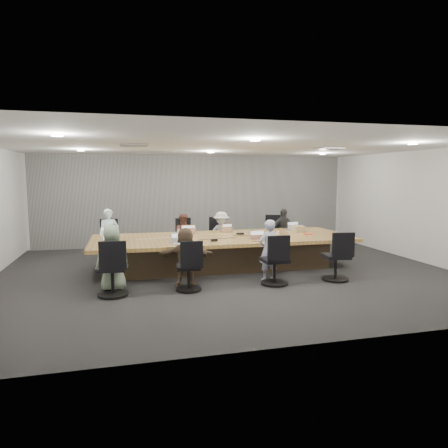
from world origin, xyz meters
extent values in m
cube|color=#232325|center=(0.00, 0.00, 0.00)|extent=(10.00, 8.00, 0.00)
cube|color=white|center=(0.00, 0.00, 2.80)|extent=(10.00, 8.00, 0.00)
cube|color=beige|center=(0.00, 4.00, 1.40)|extent=(10.00, 0.00, 2.80)
cube|color=beige|center=(0.00, -4.00, 1.40)|extent=(10.00, 0.00, 2.80)
cube|color=beige|center=(5.00, 0.00, 1.40)|extent=(0.00, 8.00, 2.80)
cube|color=gray|center=(0.00, 3.92, 1.40)|extent=(9.80, 0.04, 2.80)
cube|color=#413120|center=(0.00, 0.50, 0.33)|extent=(4.80, 1.40, 0.66)
cube|color=#A37B3D|center=(0.00, 0.50, 0.70)|extent=(6.00, 2.20, 0.08)
imported|color=silver|center=(-2.62, 1.85, 0.67)|extent=(0.51, 0.35, 1.34)
cube|color=#B2B2B7|center=(-2.62, 1.30, 0.75)|extent=(0.38, 0.27, 0.02)
imported|color=brown|center=(-0.70, 1.85, 0.59)|extent=(0.62, 0.51, 1.18)
cube|color=#8C6647|center=(-0.70, 1.30, 0.75)|extent=(0.37, 0.27, 0.02)
imported|color=#ACACAC|center=(0.29, 1.85, 0.60)|extent=(0.86, 0.63, 1.20)
cube|color=#8C6647|center=(0.29, 1.30, 0.75)|extent=(0.32, 0.25, 0.02)
imported|color=#2E2E2F|center=(2.07, 1.85, 0.63)|extent=(0.76, 0.36, 1.26)
cube|color=#B2B2B7|center=(2.07, 1.30, 0.75)|extent=(0.32, 0.23, 0.02)
imported|color=gray|center=(-2.47, -0.85, 0.63)|extent=(0.69, 0.53, 1.26)
cube|color=#8C6647|center=(-2.47, -0.30, 0.75)|extent=(0.40, 0.32, 0.02)
imported|color=brown|center=(-1.09, -0.85, 0.58)|extent=(1.13, 0.57, 1.17)
cube|color=#B2B2B7|center=(-1.09, -0.30, 0.75)|extent=(0.38, 0.29, 0.02)
imported|color=#A3A5C1|center=(0.63, -0.85, 0.63)|extent=(0.52, 0.41, 1.27)
cube|color=#8C6647|center=(0.63, -0.30, 0.75)|extent=(0.35, 0.25, 0.02)
cylinder|color=green|center=(-2.65, 0.83, 0.86)|extent=(0.07, 0.07, 0.24)
cylinder|color=green|center=(0.56, 0.05, 0.85)|extent=(0.07, 0.07, 0.23)
cylinder|color=silver|center=(-1.05, 0.40, 0.85)|extent=(0.08, 0.08, 0.23)
cylinder|color=white|center=(-0.83, 1.05, 0.79)|extent=(0.08, 0.08, 0.09)
cylinder|color=white|center=(1.36, 0.47, 0.79)|extent=(0.09, 0.09, 0.10)
cylinder|color=brown|center=(-2.65, 0.30, 0.79)|extent=(0.09, 0.09, 0.11)
cube|color=black|center=(-0.91, 0.20, 0.76)|extent=(0.20, 0.17, 0.03)
cube|color=black|center=(0.50, 0.76, 0.76)|extent=(0.17, 0.12, 0.03)
cube|color=black|center=(-0.35, -0.13, 0.77)|extent=(0.16, 0.06, 0.06)
cube|color=tan|center=(2.06, 0.80, 0.82)|extent=(0.32, 0.25, 0.15)
cube|color=#E45034|center=(2.09, 0.31, 0.76)|extent=(0.18, 0.12, 0.04)
camera|label=1|loc=(-2.25, -8.48, 2.15)|focal=32.00mm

